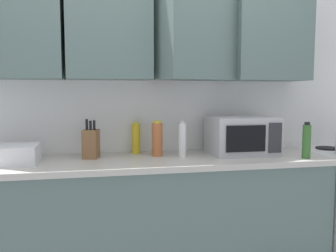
{
  "coord_description": "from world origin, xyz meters",
  "views": [
    {
      "loc": [
        -0.39,
        -2.71,
        1.36
      ],
      "look_at": [
        0.1,
        -0.25,
        1.12
      ],
      "focal_mm": 37.61,
      "sensor_mm": 36.0,
      "label": 1
    }
  ],
  "objects_px": {
    "bottle_green_oil": "(307,141)",
    "dish_rack": "(8,154)",
    "bottle_yellow_mustard": "(136,138)",
    "microwave": "(242,135)",
    "knife_block": "(91,143)",
    "bottle_spice_jar": "(157,139)",
    "bottle_white_jar": "(182,140)"
  },
  "relations": [
    {
      "from": "dish_rack",
      "to": "bottle_white_jar",
      "type": "height_order",
      "value": "bottle_white_jar"
    },
    {
      "from": "bottle_spice_jar",
      "to": "bottle_yellow_mustard",
      "type": "relative_size",
      "value": 1.07
    },
    {
      "from": "dish_rack",
      "to": "bottle_yellow_mustard",
      "type": "distance_m",
      "value": 0.88
    },
    {
      "from": "knife_block",
      "to": "bottle_spice_jar",
      "type": "xyz_separation_m",
      "value": [
        0.47,
        -0.0,
        0.02
      ]
    },
    {
      "from": "bottle_spice_jar",
      "to": "bottle_white_jar",
      "type": "distance_m",
      "value": 0.19
    },
    {
      "from": "microwave",
      "to": "bottle_green_oil",
      "type": "relative_size",
      "value": 1.89
    },
    {
      "from": "microwave",
      "to": "bottle_spice_jar",
      "type": "relative_size",
      "value": 1.87
    },
    {
      "from": "bottle_spice_jar",
      "to": "bottle_white_jar",
      "type": "height_order",
      "value": "same"
    },
    {
      "from": "dish_rack",
      "to": "bottle_white_jar",
      "type": "xyz_separation_m",
      "value": [
        1.16,
        0.01,
        0.06
      ]
    },
    {
      "from": "bottle_yellow_mustard",
      "to": "dish_rack",
      "type": "bearing_deg",
      "value": -165.71
    },
    {
      "from": "knife_block",
      "to": "bottle_white_jar",
      "type": "relative_size",
      "value": 1.08
    },
    {
      "from": "knife_block",
      "to": "bottle_green_oil",
      "type": "height_order",
      "value": "knife_block"
    },
    {
      "from": "microwave",
      "to": "bottle_yellow_mustard",
      "type": "xyz_separation_m",
      "value": [
        -0.78,
        0.17,
        -0.03
      ]
    },
    {
      "from": "bottle_green_oil",
      "to": "bottle_white_jar",
      "type": "height_order",
      "value": "bottle_white_jar"
    },
    {
      "from": "bottle_green_oil",
      "to": "dish_rack",
      "type": "bearing_deg",
      "value": 174.13
    },
    {
      "from": "microwave",
      "to": "bottle_spice_jar",
      "type": "distance_m",
      "value": 0.64
    },
    {
      "from": "microwave",
      "to": "knife_block",
      "type": "relative_size",
      "value": 1.74
    },
    {
      "from": "bottle_yellow_mustard",
      "to": "bottle_green_oil",
      "type": "bearing_deg",
      "value": -20.21
    },
    {
      "from": "microwave",
      "to": "bottle_white_jar",
      "type": "relative_size",
      "value": 1.87
    },
    {
      "from": "knife_block",
      "to": "bottle_spice_jar",
      "type": "bearing_deg",
      "value": -0.05
    },
    {
      "from": "microwave",
      "to": "bottle_spice_jar",
      "type": "height_order",
      "value": "microwave"
    },
    {
      "from": "dish_rack",
      "to": "bottle_yellow_mustard",
      "type": "bearing_deg",
      "value": 14.29
    },
    {
      "from": "knife_block",
      "to": "bottle_white_jar",
      "type": "bearing_deg",
      "value": -7.39
    },
    {
      "from": "dish_rack",
      "to": "bottle_yellow_mustard",
      "type": "xyz_separation_m",
      "value": [
        0.85,
        0.22,
        0.05
      ]
    },
    {
      "from": "microwave",
      "to": "knife_block",
      "type": "distance_m",
      "value": 1.11
    },
    {
      "from": "microwave",
      "to": "bottle_yellow_mustard",
      "type": "height_order",
      "value": "microwave"
    },
    {
      "from": "bottle_green_oil",
      "to": "bottle_yellow_mustard",
      "type": "bearing_deg",
      "value": 159.79
    },
    {
      "from": "bottle_green_oil",
      "to": "bottle_white_jar",
      "type": "relative_size",
      "value": 0.99
    },
    {
      "from": "dish_rack",
      "to": "knife_block",
      "type": "distance_m",
      "value": 0.53
    },
    {
      "from": "microwave",
      "to": "dish_rack",
      "type": "relative_size",
      "value": 1.26
    },
    {
      "from": "bottle_white_jar",
      "to": "bottle_yellow_mustard",
      "type": "distance_m",
      "value": 0.37
    },
    {
      "from": "microwave",
      "to": "bottle_yellow_mustard",
      "type": "relative_size",
      "value": 2.0
    }
  ]
}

